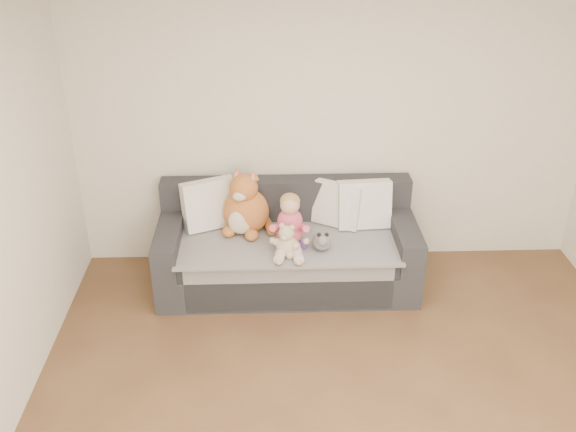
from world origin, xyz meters
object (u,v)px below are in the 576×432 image
Objects in this scene: plush_cat at (246,208)px; teddy_bear at (286,242)px; sofa at (287,250)px; toddler at (290,225)px; sippy_cup at (303,242)px.

plush_cat is 2.10× the size of teddy_bear.
sofa reaches higher than teddy_bear.
sofa is 0.44m from teddy_bear.
toddler reaches higher than sippy_cup.
sofa is at bearing 7.87° from plush_cat.
plush_cat is 0.54m from teddy_bear.
toddler is 1.65× the size of teddy_bear.
toddler is (0.01, -0.20, 0.36)m from sofa.
toddler is at bearing 161.95° from sippy_cup.
teddy_bear is at bearing -31.20° from plush_cat.
plush_cat reaches higher than teddy_bear.
plush_cat is at bearing 147.09° from sippy_cup.
toddler is at bearing 100.69° from teddy_bear.
sofa is 21.28× the size of sippy_cup.
sofa is 7.68× the size of teddy_bear.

